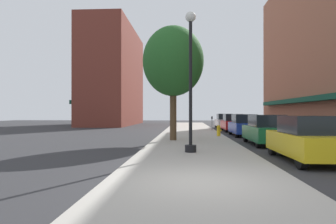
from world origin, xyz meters
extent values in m
plane|color=#2D2D30|center=(4.00, 18.00, 0.00)|extent=(90.00, 90.00, 0.00)
cube|color=#A8A399|center=(0.00, 19.00, 0.06)|extent=(4.80, 50.00, 0.12)
cube|color=#144C38|center=(11.65, 22.00, 3.10)|extent=(0.90, 34.00, 0.50)
cube|color=brown|center=(-11.00, 37.00, 7.03)|extent=(6.00, 18.00, 14.07)
cube|color=#144C38|center=(-14.35, 37.00, 3.10)|extent=(0.90, 15.30, 0.50)
cylinder|color=black|center=(-0.19, 5.43, 0.27)|extent=(0.48, 0.48, 0.30)
cylinder|color=black|center=(-0.19, 5.43, 3.02)|extent=(0.14, 0.14, 5.20)
sphere|color=silver|center=(-0.19, 5.43, 5.80)|extent=(0.44, 0.44, 0.44)
cylinder|color=gold|center=(1.92, 14.32, 0.43)|extent=(0.26, 0.26, 0.62)
sphere|color=gold|center=(1.92, 14.32, 0.79)|extent=(0.24, 0.24, 0.24)
cylinder|color=gold|center=(2.06, 14.32, 0.52)|extent=(0.12, 0.10, 0.10)
cylinder|color=slate|center=(2.05, 21.35, 0.65)|extent=(0.06, 0.06, 1.05)
cube|color=#33383D|center=(2.05, 21.35, 1.30)|extent=(0.14, 0.09, 0.26)
cylinder|color=#4C3823|center=(-1.16, 11.01, 1.82)|extent=(0.40, 0.40, 3.39)
ellipsoid|color=#235B23|center=(-1.16, 11.01, 4.90)|extent=(3.69, 3.69, 4.24)
cylinder|color=black|center=(3.22, 5.60, 0.32)|extent=(0.22, 0.64, 0.64)
cylinder|color=black|center=(4.78, 5.60, 0.32)|extent=(0.22, 0.64, 0.64)
cylinder|color=black|center=(3.22, 2.40, 0.32)|extent=(0.22, 0.64, 0.64)
cube|color=gold|center=(4.00, 4.00, 0.64)|extent=(1.80, 4.30, 0.76)
cube|color=black|center=(4.00, 3.85, 1.34)|extent=(1.56, 2.20, 0.64)
cylinder|color=black|center=(3.22, 11.28, 0.32)|extent=(0.22, 0.64, 0.64)
cylinder|color=black|center=(4.78, 11.28, 0.32)|extent=(0.22, 0.64, 0.64)
cylinder|color=black|center=(3.22, 8.08, 0.32)|extent=(0.22, 0.64, 0.64)
cylinder|color=black|center=(4.78, 8.08, 0.32)|extent=(0.22, 0.64, 0.64)
cube|color=#196638|center=(4.00, 9.68, 0.64)|extent=(1.80, 4.30, 0.76)
cube|color=black|center=(4.00, 9.53, 1.34)|extent=(1.56, 2.20, 0.64)
cylinder|color=black|center=(3.22, 17.64, 0.32)|extent=(0.22, 0.64, 0.64)
cylinder|color=black|center=(4.78, 17.64, 0.32)|extent=(0.22, 0.64, 0.64)
cylinder|color=black|center=(3.22, 14.44, 0.32)|extent=(0.22, 0.64, 0.64)
cylinder|color=black|center=(4.78, 14.44, 0.32)|extent=(0.22, 0.64, 0.64)
cube|color=#1E389E|center=(4.00, 16.04, 0.64)|extent=(1.80, 4.30, 0.76)
cube|color=black|center=(4.00, 15.89, 1.34)|extent=(1.56, 2.20, 0.64)
cylinder|color=black|center=(3.22, 23.25, 0.32)|extent=(0.22, 0.64, 0.64)
cylinder|color=black|center=(4.78, 23.25, 0.32)|extent=(0.22, 0.64, 0.64)
cylinder|color=black|center=(3.22, 20.05, 0.32)|extent=(0.22, 0.64, 0.64)
cylinder|color=black|center=(4.78, 20.05, 0.32)|extent=(0.22, 0.64, 0.64)
cube|color=red|center=(4.00, 21.65, 0.64)|extent=(1.80, 4.30, 0.76)
cube|color=black|center=(4.00, 21.50, 1.34)|extent=(1.56, 2.20, 0.64)
cylinder|color=black|center=(3.22, 29.40, 0.32)|extent=(0.22, 0.64, 0.64)
cylinder|color=black|center=(4.78, 29.40, 0.32)|extent=(0.22, 0.64, 0.64)
cylinder|color=black|center=(3.22, 26.20, 0.32)|extent=(0.22, 0.64, 0.64)
cylinder|color=black|center=(4.78, 26.20, 0.32)|extent=(0.22, 0.64, 0.64)
cube|color=silver|center=(4.00, 27.80, 0.64)|extent=(1.80, 4.30, 0.76)
cube|color=black|center=(4.00, 27.65, 1.34)|extent=(1.56, 2.20, 0.64)
camera|label=1|loc=(-0.38, -7.31, 1.77)|focal=32.45mm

